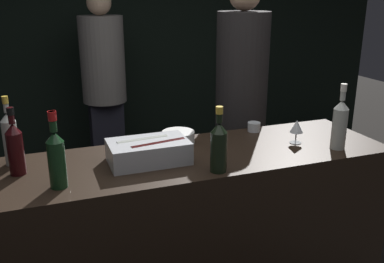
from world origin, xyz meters
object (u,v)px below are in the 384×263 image
(red_wine_bottle_black_foil, at_px, (15,147))
(person_in_hoodie, at_px, (104,83))
(ice_bin_with_bottles, at_px, (149,151))
(rose_wine_bottle, at_px, (10,137))
(red_wine_bottle_burgundy, at_px, (56,156))
(bowl_white, at_px, (178,137))
(wine_glass, at_px, (297,127))
(champagne_bottle, at_px, (219,145))
(person_blond_tee, at_px, (241,101))
(candle_votive, at_px, (254,127))
(white_wine_bottle, at_px, (340,123))

(red_wine_bottle_black_foil, distance_m, person_in_hoodie, 1.91)
(ice_bin_with_bottles, relative_size, rose_wine_bottle, 1.14)
(red_wine_bottle_burgundy, bearing_deg, bowl_white, 28.32)
(bowl_white, xyz_separation_m, red_wine_bottle_black_foil, (-0.85, -0.15, 0.10))
(wine_glass, relative_size, champagne_bottle, 0.42)
(ice_bin_with_bottles, bearing_deg, person_blond_tee, 37.85)
(person_in_hoodie, bearing_deg, wine_glass, -63.65)
(ice_bin_with_bottles, distance_m, bowl_white, 0.32)
(candle_votive, relative_size, rose_wine_bottle, 0.22)
(red_wine_bottle_black_foil, height_order, person_in_hoodie, person_in_hoodie)
(ice_bin_with_bottles, height_order, red_wine_bottle_burgundy, red_wine_bottle_burgundy)
(red_wine_bottle_burgundy, distance_m, champagne_bottle, 0.73)
(ice_bin_with_bottles, xyz_separation_m, white_wine_bottle, (1.02, -0.17, 0.09))
(person_blond_tee, bearing_deg, champagne_bottle, 173.56)
(person_in_hoodie, bearing_deg, ice_bin_with_bottles, -88.73)
(wine_glass, relative_size, candle_votive, 1.73)
(candle_votive, bearing_deg, person_in_hoodie, 112.63)
(bowl_white, relative_size, red_wine_bottle_burgundy, 0.53)
(candle_votive, bearing_deg, person_blond_tee, 75.00)
(ice_bin_with_bottles, relative_size, champagne_bottle, 1.24)
(person_blond_tee, bearing_deg, bowl_white, 151.45)
(bowl_white, height_order, person_in_hoodie, person_in_hoodie)
(red_wine_bottle_black_foil, bearing_deg, rose_wine_bottle, 100.15)
(rose_wine_bottle, height_order, champagne_bottle, rose_wine_bottle)
(candle_votive, xyz_separation_m, rose_wine_bottle, (-1.38, -0.05, 0.11))
(ice_bin_with_bottles, xyz_separation_m, person_blond_tee, (0.84, 0.65, 0.03))
(person_blond_tee, bearing_deg, rose_wine_bottle, 132.68)
(rose_wine_bottle, distance_m, red_wine_bottle_black_foil, 0.14)
(rose_wine_bottle, bearing_deg, wine_glass, -8.42)
(ice_bin_with_bottles, bearing_deg, red_wine_bottle_black_foil, 173.71)
(wine_glass, relative_size, person_in_hoodie, 0.08)
(person_in_hoodie, distance_m, person_blond_tee, 1.42)
(wine_glass, height_order, white_wine_bottle, white_wine_bottle)
(bowl_white, height_order, red_wine_bottle_black_foil, red_wine_bottle_black_foil)
(red_wine_bottle_black_foil, bearing_deg, wine_glass, -3.24)
(candle_votive, relative_size, champagne_bottle, 0.24)
(candle_votive, bearing_deg, red_wine_bottle_black_foil, -171.95)
(red_wine_bottle_burgundy, bearing_deg, person_blond_tee, 31.89)
(wine_glass, relative_size, person_blond_tee, 0.07)
(ice_bin_with_bottles, distance_m, red_wine_bottle_burgundy, 0.48)
(red_wine_bottle_burgundy, xyz_separation_m, champagne_bottle, (0.73, -0.08, -0.01))
(candle_votive, bearing_deg, red_wine_bottle_burgundy, -160.97)
(red_wine_bottle_burgundy, height_order, person_in_hoodie, person_in_hoodie)
(red_wine_bottle_burgundy, height_order, white_wine_bottle, white_wine_bottle)
(white_wine_bottle, bearing_deg, red_wine_bottle_black_foil, 171.78)
(wine_glass, bearing_deg, red_wine_bottle_black_foil, 176.76)
(champagne_bottle, relative_size, person_in_hoodie, 0.18)
(red_wine_bottle_burgundy, bearing_deg, red_wine_bottle_black_foil, 128.33)
(candle_votive, relative_size, person_blond_tee, 0.04)
(bowl_white, distance_m, wine_glass, 0.67)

